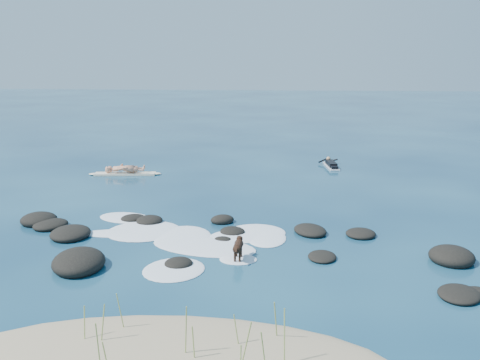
# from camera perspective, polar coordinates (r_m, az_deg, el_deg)

# --- Properties ---
(ground) EXTENTS (160.00, 160.00, 0.00)m
(ground) POSITION_cam_1_polar(r_m,az_deg,el_deg) (17.97, -2.00, -5.63)
(ground) COLOR #0A2642
(ground) RESTS_ON ground
(dune_grass) EXTENTS (4.02, 1.95, 1.19)m
(dune_grass) POSITION_cam_1_polar(r_m,az_deg,el_deg) (10.36, -5.32, -16.67)
(dune_grass) COLOR #879D4B
(dune_grass) RESTS_ON ground
(reef_rocks) EXTENTS (14.98, 6.76, 0.64)m
(reef_rocks) POSITION_cam_1_polar(r_m,az_deg,el_deg) (16.81, -5.91, -6.62)
(reef_rocks) COLOR black
(reef_rocks) RESTS_ON ground
(breaking_foam) EXTENTS (7.13, 6.74, 0.12)m
(breaking_foam) POSITION_cam_1_polar(r_m,az_deg,el_deg) (17.48, -5.13, -6.18)
(breaking_foam) COLOR white
(breaking_foam) RESTS_ON ground
(standing_surfer_rig) EXTENTS (3.61, 0.98, 2.05)m
(standing_surfer_rig) POSITION_cam_1_polar(r_m,az_deg,el_deg) (27.12, -12.23, 2.21)
(standing_surfer_rig) COLOR #F6E6C4
(standing_surfer_rig) RESTS_ON ground
(paddling_surfer_rig) EXTENTS (1.08, 2.44, 0.42)m
(paddling_surfer_rig) POSITION_cam_1_polar(r_m,az_deg,el_deg) (28.99, 9.69, 1.65)
(paddling_surfer_rig) COLOR white
(paddling_surfer_rig) RESTS_ON ground
(dog) EXTENTS (0.27, 1.04, 0.66)m
(dog) POSITION_cam_1_polar(r_m,az_deg,el_deg) (15.45, -0.19, -7.06)
(dog) COLOR black
(dog) RESTS_ON ground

